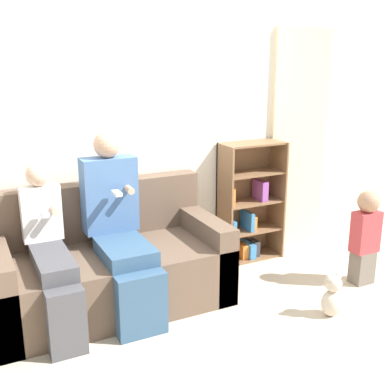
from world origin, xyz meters
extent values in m
plane|color=beige|center=(0.00, 0.00, 0.00)|extent=(14.00, 14.00, 0.00)
cube|color=silver|center=(0.00, 0.99, 1.27)|extent=(10.00, 0.06, 2.55)
cube|color=beige|center=(1.78, 0.94, 1.07)|extent=(0.65, 0.04, 2.14)
cube|color=brown|center=(-0.31, 0.41, 0.23)|extent=(1.76, 0.70, 0.46)
cube|color=brown|center=(-0.31, 0.84, 0.46)|extent=(1.76, 0.16, 0.91)
cube|color=brown|center=(-1.11, 0.41, 0.31)|extent=(0.17, 0.70, 0.62)
cube|color=brown|center=(0.48, 0.41, 0.31)|extent=(0.17, 0.70, 0.62)
cube|color=#335170|center=(-0.25, 0.00, 0.23)|extent=(0.35, 0.12, 0.46)
cube|color=#335170|center=(-0.25, 0.31, 0.51)|extent=(0.35, 0.49, 0.11)
cube|color=#476B9E|center=(-0.25, 0.64, 0.85)|extent=(0.41, 0.19, 0.58)
sphere|color=tan|center=(-0.25, 0.64, 1.24)|extent=(0.20, 0.20, 0.20)
cylinder|color=tan|center=(-0.14, 0.50, 0.91)|extent=(0.05, 0.10, 0.05)
cube|color=white|center=(-0.25, 0.45, 0.91)|extent=(0.05, 0.12, 0.02)
cube|color=#47474C|center=(-0.76, 0.00, 0.23)|extent=(0.24, 0.12, 0.46)
cube|color=#47474C|center=(-0.76, 0.33, 0.51)|extent=(0.24, 0.55, 0.11)
cube|color=white|center=(-0.76, 0.67, 0.77)|extent=(0.28, 0.13, 0.41)
sphere|color=beige|center=(-0.76, 0.67, 1.06)|extent=(0.17, 0.17, 0.17)
cylinder|color=beige|center=(-0.68, 0.56, 0.81)|extent=(0.05, 0.10, 0.05)
cube|color=white|center=(-0.76, 0.51, 0.81)|extent=(0.05, 0.12, 0.02)
cube|color=#70665B|center=(1.72, -0.07, 0.14)|extent=(0.18, 0.14, 0.29)
cube|color=#B73D42|center=(1.72, -0.07, 0.46)|extent=(0.23, 0.14, 0.35)
sphere|color=tan|center=(1.72, -0.07, 0.72)|extent=(0.18, 0.18, 0.18)
cube|color=brown|center=(0.87, 0.81, 0.56)|extent=(0.02, 0.29, 1.12)
cube|color=brown|center=(1.45, 0.81, 0.56)|extent=(0.02, 0.29, 1.12)
cube|color=brown|center=(1.16, 0.94, 0.56)|extent=(0.60, 0.02, 1.12)
cube|color=brown|center=(1.16, 0.81, 0.01)|extent=(0.56, 0.25, 0.02)
cube|color=brown|center=(1.16, 0.81, 0.28)|extent=(0.56, 0.25, 0.02)
cube|color=brown|center=(1.16, 0.81, 0.56)|extent=(0.56, 0.25, 0.02)
cube|color=brown|center=(1.16, 0.81, 0.84)|extent=(0.56, 0.25, 0.02)
cube|color=brown|center=(1.16, 0.81, 1.11)|extent=(0.56, 0.25, 0.02)
cube|color=orange|center=(0.92, 0.81, 0.65)|extent=(0.04, 0.14, 0.16)
cube|color=#934CA3|center=(1.25, 0.81, 0.66)|extent=(0.06, 0.18, 0.19)
cube|color=orange|center=(1.15, 0.81, 0.36)|extent=(0.06, 0.15, 0.13)
cube|color=teal|center=(1.12, 0.81, 0.38)|extent=(0.04, 0.20, 0.18)
cube|color=orange|center=(1.07, 0.81, 0.09)|extent=(0.07, 0.14, 0.13)
cube|color=teal|center=(1.13, 0.81, 0.09)|extent=(0.07, 0.21, 0.14)
cube|color=teal|center=(0.93, 0.81, 0.36)|extent=(0.04, 0.19, 0.13)
cube|color=#333338|center=(1.20, 0.81, 0.09)|extent=(0.06, 0.14, 0.15)
ellipsoid|color=beige|center=(1.11, -0.38, 0.10)|extent=(0.17, 0.14, 0.21)
sphere|color=beige|center=(1.11, -0.38, 0.26)|extent=(0.13, 0.13, 0.13)
sphere|color=beige|center=(1.06, -0.38, 0.31)|extent=(0.05, 0.05, 0.05)
sphere|color=beige|center=(1.15, -0.38, 0.31)|extent=(0.05, 0.05, 0.05)
camera|label=1|loc=(-1.26, -2.81, 1.86)|focal=45.00mm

